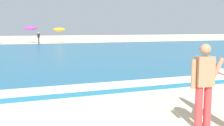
% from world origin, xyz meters
% --- Properties ---
extents(sea, '(120.00, 28.00, 0.14)m').
position_xyz_m(sea, '(0.00, 18.37, 0.07)').
color(sea, '#1E6084').
rests_on(sea, ground).
extents(surf_foam, '(120.00, 1.08, 0.01)m').
position_xyz_m(surf_foam, '(0.00, 4.97, 0.15)').
color(surf_foam, white).
rests_on(surf_foam, sea).
extents(surfer_with_board, '(1.22, 3.00, 1.73)m').
position_xyz_m(surfer_with_board, '(3.36, 0.86, 1.03)').
color(surfer_with_board, red).
rests_on(surfer_with_board, ground).
extents(beach_umbrella_3, '(1.95, 1.98, 2.41)m').
position_xyz_m(beach_umbrella_3, '(2.86, 37.22, 2.11)').
color(beach_umbrella_3, beige).
rests_on(beach_umbrella_3, ground).
extents(beach_umbrella_4, '(1.75, 1.76, 2.21)m').
position_xyz_m(beach_umbrella_4, '(6.78, 36.51, 1.92)').
color(beach_umbrella_4, beige).
rests_on(beach_umbrella_4, ground).
extents(beachgoer_near_row_left, '(0.32, 0.20, 1.58)m').
position_xyz_m(beachgoer_near_row_left, '(3.61, 34.35, 0.84)').
color(beachgoer_near_row_left, '#383842').
rests_on(beachgoer_near_row_left, ground).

